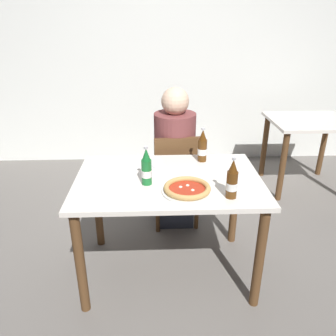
# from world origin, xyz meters

# --- Properties ---
(ground_plane) EXTENTS (8.00, 8.00, 0.00)m
(ground_plane) POSITION_xyz_m (0.00, 0.00, 0.00)
(ground_plane) COLOR slate
(back_wall_tiled) EXTENTS (7.00, 0.10, 2.60)m
(back_wall_tiled) POSITION_xyz_m (0.00, 2.20, 1.30)
(back_wall_tiled) COLOR white
(back_wall_tiled) RESTS_ON ground_plane
(dining_table_main) EXTENTS (1.20, 0.80, 0.75)m
(dining_table_main) POSITION_xyz_m (0.00, 0.00, 0.64)
(dining_table_main) COLOR silver
(dining_table_main) RESTS_ON ground_plane
(chair_behind_table) EXTENTS (0.44, 0.44, 0.85)m
(chair_behind_table) POSITION_xyz_m (0.09, 0.61, 0.48)
(chair_behind_table) COLOR brown
(chair_behind_table) RESTS_ON ground_plane
(diner_seated) EXTENTS (0.34, 0.34, 1.21)m
(diner_seated) POSITION_xyz_m (0.08, 0.66, 0.58)
(diner_seated) COLOR #2D3342
(diner_seated) RESTS_ON ground_plane
(dining_table_background) EXTENTS (0.80, 0.70, 0.75)m
(dining_table_background) POSITION_xyz_m (1.50, 1.30, 0.59)
(dining_table_background) COLOR silver
(dining_table_background) RESTS_ON ground_plane
(pizza_margherita_near) EXTENTS (0.30, 0.30, 0.04)m
(pizza_margherita_near) POSITION_xyz_m (0.10, -0.19, 0.77)
(pizza_margherita_near) COLOR white
(pizza_margherita_near) RESTS_ON dining_table_main
(beer_bottle_left) EXTENTS (0.07, 0.07, 0.25)m
(beer_bottle_left) POSITION_xyz_m (0.25, 0.28, 0.85)
(beer_bottle_left) COLOR #512D0F
(beer_bottle_left) RESTS_ON dining_table_main
(beer_bottle_center) EXTENTS (0.07, 0.07, 0.25)m
(beer_bottle_center) POSITION_xyz_m (-0.14, -0.07, 0.85)
(beer_bottle_center) COLOR #196B2D
(beer_bottle_center) RESTS_ON dining_table_main
(beer_bottle_right) EXTENTS (0.07, 0.07, 0.25)m
(beer_bottle_right) POSITION_xyz_m (0.35, -0.26, 0.85)
(beer_bottle_right) COLOR #512D0F
(beer_bottle_right) RESTS_ON dining_table_main
(napkin_with_cutlery) EXTENTS (0.19, 0.19, 0.01)m
(napkin_with_cutlery) POSITION_xyz_m (-0.13, 0.24, 0.75)
(napkin_with_cutlery) COLOR white
(napkin_with_cutlery) RESTS_ON dining_table_main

